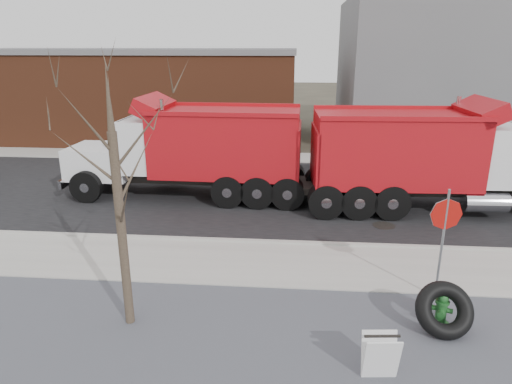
# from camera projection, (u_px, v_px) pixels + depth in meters

# --- Properties ---
(ground) EXTENTS (120.00, 120.00, 0.00)m
(ground) POSITION_uv_depth(u_px,v_px,m) (287.00, 270.00, 11.67)
(ground) COLOR #383328
(ground) RESTS_ON ground
(gravel_verge) EXTENTS (60.00, 5.00, 0.03)m
(gravel_verge) POSITION_uv_depth(u_px,v_px,m) (284.00, 359.00, 8.35)
(gravel_verge) COLOR slate
(gravel_verge) RESTS_ON ground
(sidewalk) EXTENTS (60.00, 2.50, 0.06)m
(sidewalk) POSITION_uv_depth(u_px,v_px,m) (287.00, 264.00, 11.89)
(sidewalk) COLOR #9E9B93
(sidewalk) RESTS_ON ground
(curb) EXTENTS (60.00, 0.15, 0.11)m
(curb) POSITION_uv_depth(u_px,v_px,m) (288.00, 243.00, 13.12)
(curb) COLOR #9E9B93
(curb) RESTS_ON ground
(road) EXTENTS (60.00, 9.40, 0.02)m
(road) POSITION_uv_depth(u_px,v_px,m) (290.00, 193.00, 17.63)
(road) COLOR black
(road) RESTS_ON ground
(far_sidewalk) EXTENTS (60.00, 2.00, 0.06)m
(far_sidewalk) POSITION_uv_depth(u_px,v_px,m) (292.00, 158.00, 23.03)
(far_sidewalk) COLOR #9E9B93
(far_sidewalk) RESTS_ON ground
(building_grey) EXTENTS (12.00, 10.00, 8.00)m
(building_grey) POSITION_uv_depth(u_px,v_px,m) (448.00, 71.00, 26.76)
(building_grey) COLOR slate
(building_grey) RESTS_ON ground
(building_brick) EXTENTS (20.20, 8.20, 5.30)m
(building_brick) POSITION_uv_depth(u_px,v_px,m) (129.00, 93.00, 27.76)
(building_brick) COLOR brown
(building_brick) RESTS_ON ground
(bare_tree) EXTENTS (3.20, 3.20, 5.20)m
(bare_tree) POSITION_uv_depth(u_px,v_px,m) (115.00, 169.00, 8.44)
(bare_tree) COLOR #382D23
(bare_tree) RESTS_ON ground
(fire_hydrant) EXTENTS (0.44, 0.43, 0.77)m
(fire_hydrant) POSITION_uv_depth(u_px,v_px,m) (441.00, 311.00, 9.24)
(fire_hydrant) COLOR #296E2B
(fire_hydrant) RESTS_ON ground
(truck_tire) EXTENTS (1.23, 1.04, 1.11)m
(truck_tire) POSITION_uv_depth(u_px,v_px,m) (444.00, 310.00, 8.99)
(truck_tire) COLOR black
(truck_tire) RESTS_ON ground
(stop_sign) EXTENTS (0.70, 0.14, 2.61)m
(stop_sign) POSITION_uv_depth(u_px,v_px,m) (445.00, 226.00, 9.80)
(stop_sign) COLOR gray
(stop_sign) RESTS_ON ground
(sandwich_board) EXTENTS (0.64, 0.44, 0.84)m
(sandwich_board) POSITION_uv_depth(u_px,v_px,m) (380.00, 356.00, 7.75)
(sandwich_board) COLOR white
(sandwich_board) RESTS_ON ground
(dump_truck_red_a) EXTENTS (9.45, 2.94, 3.77)m
(dump_truck_red_a) POSITION_uv_depth(u_px,v_px,m) (431.00, 155.00, 15.39)
(dump_truck_red_a) COLOR black
(dump_truck_red_a) RESTS_ON ground
(dump_truck_red_b) EXTENTS (8.87, 2.75, 3.72)m
(dump_truck_red_b) POSITION_uv_depth(u_px,v_px,m) (195.00, 147.00, 16.71)
(dump_truck_red_b) COLOR black
(dump_truck_red_b) RESTS_ON ground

